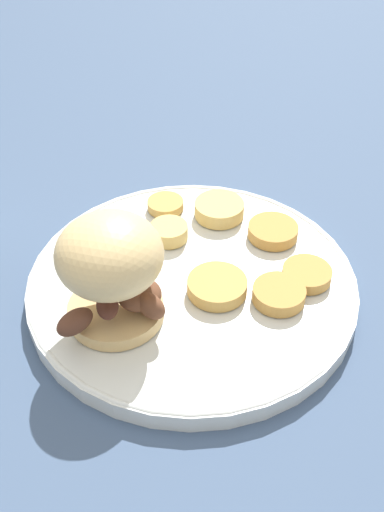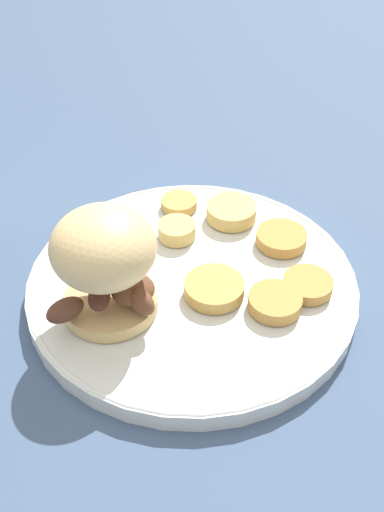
% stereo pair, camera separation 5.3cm
% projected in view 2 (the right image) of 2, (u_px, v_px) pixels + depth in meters
% --- Properties ---
extents(ground_plane, '(4.00, 4.00, 0.00)m').
position_uv_depth(ground_plane, '(192.00, 291.00, 0.56)').
color(ground_plane, '#3D5170').
extents(dinner_plate, '(0.30, 0.30, 0.02)m').
position_uv_depth(dinner_plate, '(192.00, 283.00, 0.55)').
color(dinner_plate, silver).
rests_on(dinner_plate, ground_plane).
extents(sandwich, '(0.09, 0.10, 0.10)m').
position_uv_depth(sandwich, '(106.00, 260.00, 0.48)').
color(sandwich, tan).
rests_on(sandwich, dinner_plate).
extents(potato_round_0, '(0.04, 0.04, 0.01)m').
position_uv_depth(potato_round_0, '(179.00, 203.00, 0.63)').
color(potato_round_0, tan).
rests_on(potato_round_0, dinner_plate).
extents(potato_round_1, '(0.05, 0.05, 0.01)m').
position_uv_depth(potato_round_1, '(214.00, 288.00, 0.53)').
color(potato_round_1, tan).
rests_on(potato_round_1, dinner_plate).
extents(potato_round_2, '(0.05, 0.05, 0.01)m').
position_uv_depth(potato_round_2, '(281.00, 238.00, 0.58)').
color(potato_round_2, '#BC8942').
rests_on(potato_round_2, dinner_plate).
extents(potato_round_3, '(0.05, 0.05, 0.01)m').
position_uv_depth(potato_round_3, '(275.00, 302.00, 0.51)').
color(potato_round_3, '#BC8942').
rests_on(potato_round_3, dinner_plate).
extents(potato_round_4, '(0.05, 0.05, 0.02)m').
position_uv_depth(potato_round_4, '(231.00, 212.00, 0.61)').
color(potato_round_4, '#DBB766').
rests_on(potato_round_4, dinner_plate).
extents(potato_round_5, '(0.04, 0.04, 0.01)m').
position_uv_depth(potato_round_5, '(308.00, 285.00, 0.53)').
color(potato_round_5, '#BC8942').
rests_on(potato_round_5, dinner_plate).
extents(potato_round_6, '(0.04, 0.04, 0.01)m').
position_uv_depth(potato_round_6, '(180.00, 230.00, 0.59)').
color(potato_round_6, '#DBB766').
rests_on(potato_round_6, dinner_plate).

